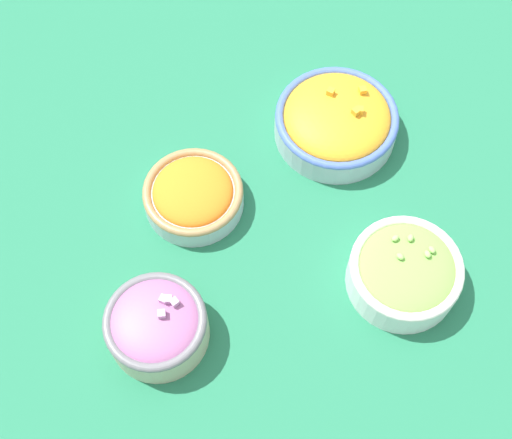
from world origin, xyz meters
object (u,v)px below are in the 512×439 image
object	(u,v)px
bowl_lettuce	(405,272)
bowl_red_onion	(156,325)
bowl_squash	(336,121)
bowl_carrots	(193,194)

from	to	relation	value
bowl_lettuce	bowl_red_onion	size ratio (longest dim) A/B	1.14
bowl_red_onion	bowl_squash	bearing A→B (deg)	31.91
bowl_squash	bowl_carrots	size ratio (longest dim) A/B	1.29
bowl_squash	bowl_carrots	distance (m)	0.24
bowl_carrots	bowl_red_onion	bearing A→B (deg)	-121.33
bowl_red_onion	bowl_carrots	world-z (taller)	bowl_red_onion
bowl_squash	bowl_red_onion	xyz separation A→B (m)	(-0.33, -0.21, 0.01)
bowl_carrots	bowl_squash	bearing A→B (deg)	9.88
bowl_red_onion	bowl_lettuce	bearing A→B (deg)	-7.41
bowl_red_onion	bowl_carrots	xyz separation A→B (m)	(0.10, 0.17, -0.01)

